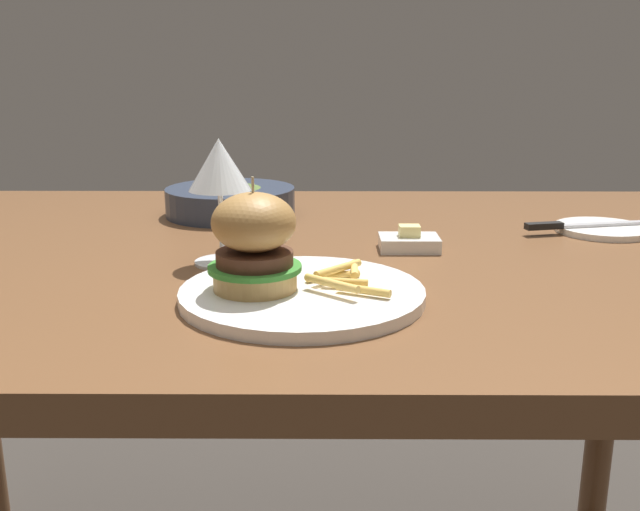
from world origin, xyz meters
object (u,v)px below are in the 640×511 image
object	(u,v)px
burger_sandwich	(254,242)
table_knife	(575,225)
soup_bowl	(230,200)
bread_plate	(603,229)
main_plate	(302,294)
butter_dish	(409,242)
wine_glass	(219,170)

from	to	relation	value
burger_sandwich	table_knife	bearing A→B (deg)	35.34
table_knife	soup_bowl	bearing A→B (deg)	165.69
bread_plate	burger_sandwich	bearing A→B (deg)	-146.45
main_plate	soup_bowl	xyz separation A→B (m)	(-0.14, 0.47, 0.02)
burger_sandwich	soup_bowl	xyz separation A→B (m)	(-0.09, 0.48, -0.04)
burger_sandwich	bread_plate	distance (m)	0.63
table_knife	burger_sandwich	bearing A→B (deg)	-144.66
table_knife	butter_dish	bearing A→B (deg)	-159.15
bread_plate	soup_bowl	size ratio (longest dim) A/B	0.64
main_plate	table_knife	bearing A→B (deg)	38.27
main_plate	soup_bowl	world-z (taller)	soup_bowl
wine_glass	soup_bowl	xyz separation A→B (m)	(-0.03, 0.32, -0.10)
burger_sandwich	soup_bowl	distance (m)	0.49
wine_glass	table_knife	world-z (taller)	wine_glass
butter_dish	table_knife	bearing A→B (deg)	20.85
main_plate	burger_sandwich	distance (m)	0.08
burger_sandwich	wine_glass	xyz separation A→B (m)	(-0.06, 0.16, 0.06)
burger_sandwich	butter_dish	world-z (taller)	burger_sandwich
burger_sandwich	bread_plate	bearing A→B (deg)	33.55
bread_plate	soup_bowl	world-z (taller)	soup_bowl
table_knife	wine_glass	bearing A→B (deg)	-161.41
main_plate	butter_dish	distance (m)	0.27
soup_bowl	table_knife	bearing A→B (deg)	-14.31
table_knife	butter_dish	distance (m)	0.29
bread_plate	table_knife	size ratio (longest dim) A/B	0.71
butter_dish	soup_bowl	size ratio (longest dim) A/B	0.37
wine_glass	bread_plate	size ratio (longest dim) A/B	1.14
butter_dish	wine_glass	bearing A→B (deg)	-163.86
main_plate	burger_sandwich	world-z (taller)	burger_sandwich
butter_dish	bread_plate	bearing A→B (deg)	19.61
wine_glass	soup_bowl	bearing A→B (deg)	95.37
wine_glass	soup_bowl	distance (m)	0.34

